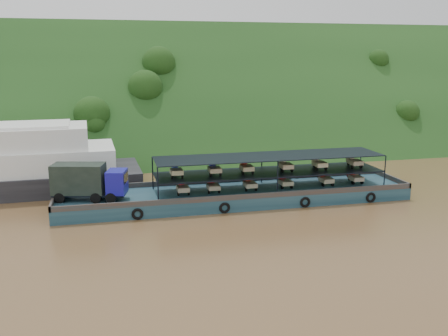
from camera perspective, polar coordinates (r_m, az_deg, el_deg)
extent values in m
plane|color=brown|center=(49.19, 3.09, -4.26)|extent=(160.00, 160.00, 0.00)
cube|color=#173814|center=(83.44, -3.96, 2.73)|extent=(140.00, 39.60, 39.60)
cube|color=#123140|center=(50.15, 1.35, -3.20)|extent=(35.00, 7.00, 1.20)
cube|color=#592D19|center=(53.11, 0.42, -1.35)|extent=(35.00, 0.20, 0.50)
cube|color=#592D19|center=(46.76, 2.42, -3.30)|extent=(35.00, 0.20, 0.50)
cube|color=#592D19|center=(56.80, 18.58, -1.10)|extent=(0.20, 7.00, 0.50)
cube|color=#592D19|center=(48.62, -18.93, -3.37)|extent=(0.20, 7.00, 0.50)
torus|color=black|center=(45.27, -9.86, -5.21)|extent=(1.06, 0.26, 1.06)
torus|color=black|center=(46.39, 0.08, -4.58)|extent=(1.06, 0.26, 1.06)
torus|color=black|center=(48.81, 9.27, -3.88)|extent=(1.06, 0.26, 1.06)
torus|color=black|center=(51.85, 16.44, -3.25)|extent=(1.06, 0.26, 1.06)
cylinder|color=black|center=(47.91, -18.28, -3.26)|extent=(1.03, 0.56, 0.98)
cylinder|color=black|center=(49.79, -17.55, -2.62)|extent=(1.03, 0.56, 0.98)
cylinder|color=black|center=(46.97, -14.43, -3.33)|extent=(1.03, 0.56, 0.98)
cylinder|color=black|center=(48.89, -13.84, -2.67)|extent=(1.03, 0.56, 0.98)
cylinder|color=black|center=(46.65, -12.80, -3.35)|extent=(1.03, 0.56, 0.98)
cylinder|color=black|center=(48.57, -12.27, -2.69)|extent=(1.03, 0.56, 0.98)
cube|color=black|center=(48.09, -15.04, -2.81)|extent=(6.97, 3.66, 0.20)
cube|color=#181593|center=(47.20, -12.14, -1.53)|extent=(2.17, 2.67, 2.15)
cube|color=black|center=(46.94, -11.17, -1.07)|extent=(0.52, 1.91, 0.88)
cube|color=black|center=(48.01, -16.26, -1.16)|extent=(5.11, 3.39, 2.74)
cube|color=black|center=(50.57, 5.20, -0.47)|extent=(23.00, 5.00, 0.12)
cube|color=black|center=(50.22, 5.24, 1.35)|extent=(23.00, 5.00, 0.08)
cylinder|color=black|center=(45.79, -7.56, -1.93)|extent=(0.12, 0.12, 3.30)
cylinder|color=black|center=(50.63, -8.16, -0.55)|extent=(0.12, 0.12, 3.30)
cylinder|color=black|center=(48.27, 6.14, -1.14)|extent=(0.12, 0.12, 3.30)
cylinder|color=black|center=(52.88, 4.34, 0.11)|extent=(0.12, 0.12, 3.30)
cylinder|color=black|center=(53.18, 17.90, -0.40)|extent=(0.12, 0.12, 3.30)
cylinder|color=black|center=(57.40, 15.34, 0.69)|extent=(0.12, 0.12, 3.30)
cylinder|color=black|center=(49.86, -4.98, -2.32)|extent=(0.12, 0.52, 0.52)
cylinder|color=black|center=(48.07, -5.25, -2.89)|extent=(0.14, 0.52, 0.52)
cylinder|color=black|center=(48.22, -4.07, -2.82)|extent=(0.14, 0.52, 0.52)
cube|color=beige|center=(48.39, -4.73, -2.36)|extent=(1.15, 1.50, 0.44)
cube|color=red|center=(49.44, -4.94, -1.82)|extent=(0.55, 0.80, 0.80)
cube|color=red|center=(49.13, -4.91, -1.31)|extent=(0.50, 0.10, 0.10)
cylinder|color=black|center=(50.37, -1.58, -2.12)|extent=(0.12, 0.52, 0.52)
cylinder|color=black|center=(48.57, -1.72, -2.68)|extent=(0.14, 0.52, 0.52)
cylinder|color=black|center=(48.78, -0.56, -2.61)|extent=(0.14, 0.52, 0.52)
cube|color=beige|center=(48.92, -1.23, -2.15)|extent=(1.15, 1.50, 0.44)
cube|color=red|center=(49.96, -1.51, -1.63)|extent=(0.55, 0.80, 0.80)
cube|color=red|center=(49.65, -1.47, -1.12)|extent=(0.50, 0.10, 0.10)
cylinder|color=black|center=(51.25, 2.54, -1.87)|extent=(0.12, 0.52, 0.52)
cylinder|color=black|center=(49.45, 2.56, -2.41)|extent=(0.14, 0.52, 0.52)
cylinder|color=black|center=(49.72, 3.67, -2.34)|extent=(0.14, 0.52, 0.52)
cube|color=beige|center=(49.82, 3.00, -1.89)|extent=(1.15, 1.50, 0.44)
cube|color=#B11E0B|center=(50.85, 2.64, -1.38)|extent=(0.55, 0.80, 0.80)
cube|color=#B11E0B|center=(50.54, 2.71, -0.89)|extent=(0.50, 0.10, 0.10)
cylinder|color=black|center=(52.39, 6.51, -1.62)|extent=(0.12, 0.52, 0.52)
cylinder|color=black|center=(50.59, 6.67, -2.14)|extent=(0.14, 0.52, 0.52)
cylinder|color=black|center=(50.93, 7.73, -2.06)|extent=(0.14, 0.52, 0.52)
cube|color=beige|center=(50.99, 7.07, -1.63)|extent=(1.15, 1.50, 0.44)
cube|color=red|center=(51.99, 6.64, -1.14)|extent=(0.55, 0.80, 0.80)
cube|color=red|center=(51.70, 6.73, -0.65)|extent=(0.50, 0.10, 0.10)
cylinder|color=black|center=(54.05, 10.96, -1.33)|extent=(0.12, 0.52, 0.52)
cylinder|color=black|center=(52.26, 11.27, -1.82)|extent=(0.14, 0.52, 0.52)
cylinder|color=black|center=(52.68, 12.26, -1.75)|extent=(0.14, 0.52, 0.52)
cube|color=beige|center=(52.69, 11.62, -1.34)|extent=(1.15, 1.50, 0.44)
cube|color=red|center=(53.66, 11.11, -0.86)|extent=(0.55, 0.80, 0.80)
cube|color=red|center=(53.37, 11.23, -0.39)|extent=(0.50, 0.10, 0.10)
cylinder|color=black|center=(55.51, 14.14, -1.12)|extent=(0.12, 0.52, 0.52)
cylinder|color=black|center=(53.74, 14.54, -1.59)|extent=(0.14, 0.52, 0.52)
cylinder|color=black|center=(54.21, 15.48, -1.52)|extent=(0.14, 0.52, 0.52)
cube|color=beige|center=(54.19, 14.86, -1.12)|extent=(1.15, 1.50, 0.44)
cube|color=#BB100C|center=(55.13, 14.31, -0.66)|extent=(0.55, 0.80, 0.80)
cube|color=#BB100C|center=(54.85, 14.43, -0.20)|extent=(0.50, 0.10, 0.10)
cylinder|color=black|center=(49.37, -5.68, -0.43)|extent=(0.12, 0.52, 0.52)
cylinder|color=black|center=(47.57, -5.97, -0.93)|extent=(0.14, 0.52, 0.52)
cylinder|color=black|center=(47.70, -4.78, -0.87)|extent=(0.14, 0.52, 0.52)
cube|color=#C7C28D|center=(47.89, -5.45, -0.41)|extent=(1.15, 1.50, 0.44)
cube|color=navy|center=(48.96, -5.64, 0.09)|extent=(0.55, 0.80, 0.80)
cube|color=navy|center=(48.67, -5.62, 0.62)|extent=(0.50, 0.10, 0.10)
cylinder|color=black|center=(49.99, -1.43, -0.20)|extent=(0.12, 0.52, 0.52)
cylinder|color=black|center=(48.18, -1.56, -0.69)|extent=(0.14, 0.52, 0.52)
cylinder|color=black|center=(48.39, -0.40, -0.63)|extent=(0.14, 0.52, 0.52)
cube|color=tan|center=(48.54, -1.07, -0.18)|extent=(1.15, 1.50, 0.44)
cube|color=#1B24A7|center=(49.59, -1.36, 0.31)|extent=(0.55, 0.80, 0.80)
cube|color=#1B24A7|center=(49.30, -1.31, 0.83)|extent=(0.50, 0.10, 0.10)
cylinder|color=black|center=(50.76, 2.17, -0.01)|extent=(0.12, 0.52, 0.52)
cylinder|color=black|center=(48.93, 2.17, -0.49)|extent=(0.14, 0.52, 0.52)
cylinder|color=black|center=(49.21, 3.30, -0.43)|extent=(0.14, 0.52, 0.52)
cube|color=tan|center=(49.32, 2.63, 0.02)|extent=(1.15, 1.50, 0.44)
cube|color=#B01F0B|center=(50.36, 2.27, 0.49)|extent=(0.55, 0.80, 0.80)
cube|color=#B01F0B|center=(50.07, 2.34, 1.01)|extent=(0.50, 0.10, 0.10)
cylinder|color=black|center=(51.99, 6.54, 0.22)|extent=(0.12, 0.52, 0.52)
cylinder|color=black|center=(50.18, 6.71, -0.24)|extent=(0.14, 0.52, 0.52)
cylinder|color=black|center=(50.53, 7.77, -0.18)|extent=(0.14, 0.52, 0.52)
cube|color=#C9B58E|center=(50.60, 7.11, 0.25)|extent=(1.15, 1.50, 0.44)
cube|color=beige|center=(51.61, 6.67, 0.71)|extent=(0.55, 0.80, 0.80)
cube|color=beige|center=(51.33, 6.76, 1.22)|extent=(0.50, 0.10, 0.10)
cylinder|color=black|center=(53.35, 10.26, 0.41)|extent=(0.12, 0.52, 0.52)
cylinder|color=black|center=(51.54, 10.55, -0.02)|extent=(0.14, 0.52, 0.52)
cylinder|color=black|center=(51.95, 11.56, 0.03)|extent=(0.14, 0.52, 0.52)
cube|color=beige|center=(51.98, 10.91, 0.45)|extent=(1.15, 1.50, 0.44)
cube|color=beige|center=(52.97, 10.41, 0.90)|extent=(0.55, 0.80, 0.80)
cube|color=beige|center=(52.70, 10.52, 1.39)|extent=(0.50, 0.10, 0.10)
cylinder|color=black|center=(55.04, 14.04, 0.61)|extent=(0.12, 0.52, 0.52)
cylinder|color=black|center=(53.26, 14.45, 0.19)|extent=(0.14, 0.52, 0.52)
cylinder|color=black|center=(53.73, 15.39, 0.25)|extent=(0.14, 0.52, 0.52)
cube|color=tan|center=(53.72, 14.76, 0.65)|extent=(1.15, 1.50, 0.44)
cube|color=beige|center=(54.68, 14.21, 1.08)|extent=(0.55, 0.80, 0.80)
cube|color=beige|center=(54.41, 14.34, 1.56)|extent=(0.50, 0.10, 0.10)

